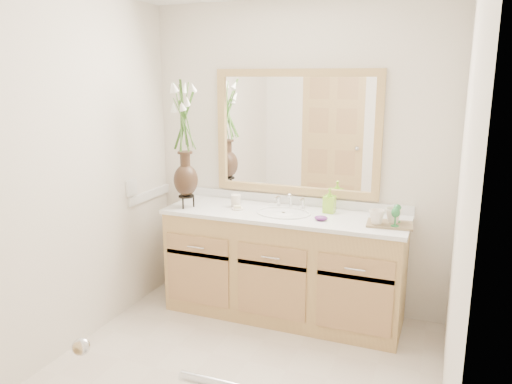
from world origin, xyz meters
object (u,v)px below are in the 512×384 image
at_px(soap_bottle, 329,202).
at_px(tray, 390,224).
at_px(tumbler, 236,201).
at_px(flower_vase, 184,128).

height_order(soap_bottle, tray, soap_bottle).
xyz_separation_m(tumbler, tray, (1.19, -0.07, -0.04)).
height_order(flower_vase, tumbler, flower_vase).
height_order(tumbler, soap_bottle, soap_bottle).
bearing_deg(tumbler, tray, -3.33).
bearing_deg(tray, flower_vase, 178.69).
bearing_deg(tumbler, flower_vase, -156.49).
relative_size(tumbler, tray, 0.32).
xyz_separation_m(flower_vase, soap_bottle, (1.08, 0.26, -0.53)).
bearing_deg(flower_vase, tumbler, 23.51).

